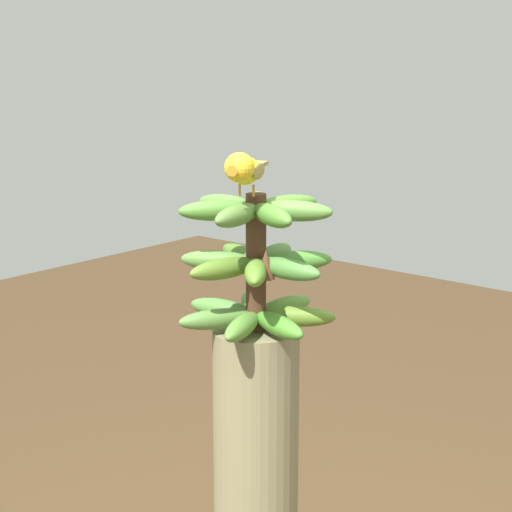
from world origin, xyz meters
The scene contains 2 objects.
banana_bunch centered at (0.00, 0.00, 1.11)m, with size 0.32×0.33×0.28m.
perched_bird centered at (-0.05, -0.01, 1.30)m, with size 0.20×0.11×0.09m.
Camera 1 is at (-1.34, -1.13, 1.53)m, focal length 62.86 mm.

